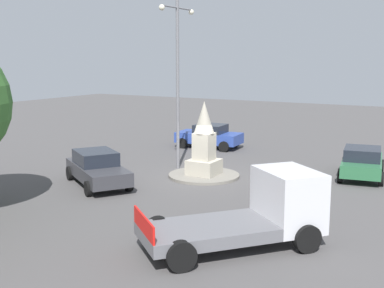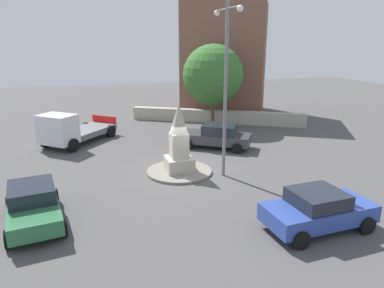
% 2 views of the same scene
% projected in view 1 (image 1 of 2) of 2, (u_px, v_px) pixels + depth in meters
% --- Properties ---
extents(ground_plane, '(80.00, 80.00, 0.00)m').
position_uv_depth(ground_plane, '(204.00, 177.00, 23.68)').
color(ground_plane, '#4F4C4C').
extents(traffic_island, '(3.37, 3.37, 0.13)m').
position_uv_depth(traffic_island, '(204.00, 175.00, 23.67)').
color(traffic_island, gray).
rests_on(traffic_island, ground).
extents(monument, '(1.35, 1.35, 3.47)m').
position_uv_depth(monument, '(204.00, 143.00, 23.40)').
color(monument, '#B2AA99').
rests_on(monument, traffic_island).
extents(streetlamp, '(3.03, 0.28, 8.53)m').
position_uv_depth(streetlamp, '(178.00, 68.00, 24.67)').
color(streetlamp, slate).
rests_on(streetlamp, ground).
extents(car_dark_grey_approaching, '(3.88, 4.66, 1.51)m').
position_uv_depth(car_dark_grey_approaching, '(97.00, 168.00, 22.05)').
color(car_dark_grey_approaching, '#38383D').
rests_on(car_dark_grey_approaching, ground).
extents(car_green_waiting, '(4.29, 2.47, 1.45)m').
position_uv_depth(car_green_waiting, '(362.00, 162.00, 23.41)').
color(car_green_waiting, '#2D6B42').
rests_on(car_green_waiting, ground).
extents(car_blue_parked_left, '(2.26, 4.10, 1.48)m').
position_uv_depth(car_blue_parked_left, '(209.00, 136.00, 31.14)').
color(car_blue_parked_left, '#2D479E').
rests_on(car_blue_parked_left, ground).
extents(truck_white_passing, '(5.48, 5.12, 2.22)m').
position_uv_depth(truck_white_passing, '(258.00, 211.00, 14.99)').
color(truck_white_passing, silver).
rests_on(truck_white_passing, ground).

